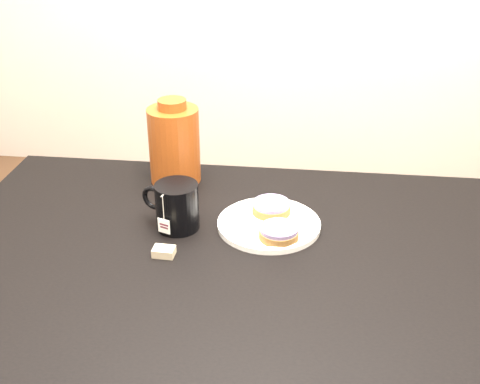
# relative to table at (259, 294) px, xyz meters

# --- Properties ---
(table) EXTENTS (1.40, 0.90, 0.75)m
(table) POSITION_rel_table_xyz_m (0.00, 0.00, 0.00)
(table) COLOR black
(table) RESTS_ON ground_plane
(plate) EXTENTS (0.23, 0.23, 0.02)m
(plate) POSITION_rel_table_xyz_m (0.01, 0.14, 0.09)
(plate) COLOR white
(plate) RESTS_ON table
(bagel_back) EXTENTS (0.12, 0.12, 0.03)m
(bagel_back) POSITION_rel_table_xyz_m (0.01, 0.18, 0.11)
(bagel_back) COLOR brown
(bagel_back) RESTS_ON plate
(bagel_front) EXTENTS (0.11, 0.11, 0.03)m
(bagel_front) POSITION_rel_table_xyz_m (0.03, 0.08, 0.11)
(bagel_front) COLOR brown
(bagel_front) RESTS_ON plate
(mug) EXTENTS (0.15, 0.12, 0.11)m
(mug) POSITION_rel_table_xyz_m (-0.20, 0.12, 0.14)
(mug) COLOR black
(mug) RESTS_ON table
(teabag_pouch) EXTENTS (0.05, 0.03, 0.02)m
(teabag_pouch) POSITION_rel_table_xyz_m (-0.20, -0.00, 0.09)
(teabag_pouch) COLOR #C6B793
(teabag_pouch) RESTS_ON table
(bagel_package) EXTENTS (0.17, 0.17, 0.22)m
(bagel_package) POSITION_rel_table_xyz_m (-0.25, 0.35, 0.18)
(bagel_package) COLOR #64260D
(bagel_package) RESTS_ON table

